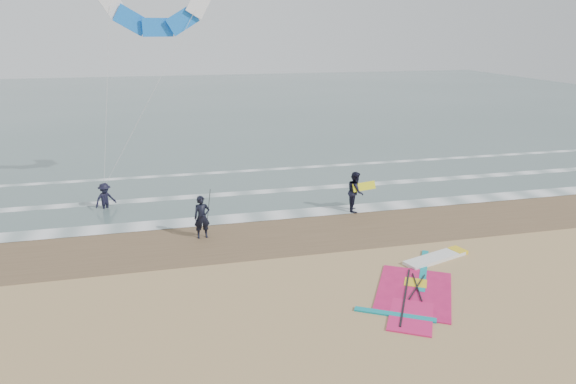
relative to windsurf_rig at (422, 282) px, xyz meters
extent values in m
plane|color=tan|center=(-3.45, -0.32, -0.04)|extent=(120.00, 120.00, 0.00)
cube|color=#47605E|center=(-3.45, 47.68, -0.03)|extent=(120.00, 80.00, 0.02)
cube|color=brown|center=(-3.45, 5.68, -0.03)|extent=(120.00, 5.00, 0.01)
cube|color=white|center=(-3.45, 7.88, -0.01)|extent=(120.00, 1.20, 0.02)
cube|color=white|center=(-3.45, 11.68, -0.01)|extent=(120.00, 0.70, 0.02)
cube|color=white|center=(-3.45, 16.18, -0.01)|extent=(120.00, 0.50, 0.01)
cube|color=white|center=(1.40, 1.65, 0.03)|extent=(2.83, 1.50, 0.13)
cube|color=yellow|center=(2.61, 2.03, 0.03)|extent=(0.67, 0.78, 0.14)
cube|color=#D81B5E|center=(-0.58, -0.55, -0.02)|extent=(3.86, 4.26, 0.04)
cube|color=#D81B5E|center=(-1.41, -1.98, -0.01)|extent=(2.13, 2.38, 0.05)
cube|color=#0C8C99|center=(0.52, 0.88, -0.01)|extent=(1.97, 3.17, 0.06)
cube|color=#0C8C99|center=(-1.85, -1.76, -0.01)|extent=(2.31, 1.47, 0.06)
cube|color=yellow|center=(-0.25, 0.00, -0.01)|extent=(1.00, 0.96, 0.06)
cylinder|color=black|center=(-1.02, -0.77, 0.02)|extent=(2.04, 3.46, 0.07)
cylinder|color=black|center=(-0.36, -0.33, 0.04)|extent=(1.36, 1.50, 0.04)
cylinder|color=black|center=(-0.36, -0.33, 0.04)|extent=(0.65, 1.90, 0.04)
imported|color=black|center=(-7.19, 5.97, 0.90)|extent=(0.71, 0.50, 1.87)
imported|color=black|center=(0.36, 7.68, 0.95)|extent=(1.00, 1.14, 1.98)
imported|color=black|center=(-11.59, 10.80, 0.81)|extent=(1.25, 1.13, 1.69)
cylinder|color=black|center=(-6.89, 5.97, 1.33)|extent=(0.17, 0.86, 1.82)
cube|color=yellow|center=(0.76, 7.58, 1.22)|extent=(1.30, 0.51, 0.39)
cube|color=white|center=(-10.63, 12.86, 9.83)|extent=(1.52, 0.41, 1.75)
cube|color=blue|center=(-9.72, 12.86, 8.92)|extent=(1.74, 0.46, 1.53)
cube|color=blue|center=(-8.47, 12.86, 8.59)|extent=(1.50, 0.41, 0.90)
cube|color=blue|center=(-7.23, 12.86, 8.92)|extent=(1.74, 0.46, 1.53)
cube|color=white|center=(-6.32, 12.86, 9.83)|extent=(1.52, 0.41, 1.75)
cylinder|color=beige|center=(-11.11, 11.83, 5.45)|extent=(0.99, 2.09, 8.76)
cylinder|color=beige|center=(-8.96, 11.83, 5.45)|extent=(5.29, 2.08, 8.77)
camera|label=1|loc=(-8.38, -14.71, 8.52)|focal=32.00mm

